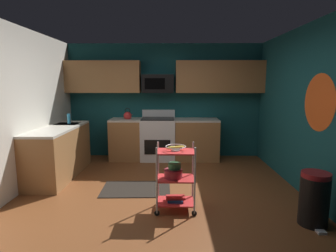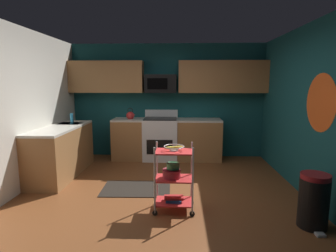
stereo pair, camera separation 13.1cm
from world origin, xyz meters
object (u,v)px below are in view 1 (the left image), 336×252
dish_soap_bottle (69,119)px  trash_can (314,199)px  kettle (128,116)px  book_stack (175,199)px  mixing_bowl_small (175,166)px  oven_range (158,138)px  rolling_cart (176,178)px  fruit_bowl (176,147)px  mixing_bowl_large (173,173)px  microwave (158,84)px

dish_soap_bottle → trash_can: bearing=-29.6°
kettle → dish_soap_bottle: size_ratio=1.32×
book_stack → kettle: 2.87m
mixing_bowl_small → book_stack: mixing_bowl_small is taller
oven_range → rolling_cart: size_ratio=1.20×
kettle → fruit_bowl: bearing=-67.6°
oven_range → kettle: size_ratio=4.17×
mixing_bowl_large → book_stack: size_ratio=0.96×
mixing_bowl_large → book_stack: mixing_bowl_large is taller
rolling_cart → trash_can: rolling_cart is taller
mixing_bowl_large → dish_soap_bottle: size_ratio=1.26×
book_stack → dish_soap_bottle: bearing=139.5°
book_stack → trash_can: size_ratio=0.40×
rolling_cart → kettle: 2.80m
mixing_bowl_large → mixing_bowl_small: bearing=53.5°
oven_range → book_stack: oven_range is taller
mixing_bowl_large → trash_can: size_ratio=0.38×
rolling_cart → microwave: bearing=97.9°
microwave → kettle: microwave is taller
rolling_cart → trash_can: bearing=-12.0°
trash_can → rolling_cart: bearing=168.0°
rolling_cart → book_stack: (0.00, -0.00, -0.29)m
mixing_bowl_small → kettle: size_ratio=0.69×
oven_range → book_stack: 2.59m
mixing_bowl_large → mixing_bowl_small: mixing_bowl_small is taller
fruit_bowl → book_stack: (0.00, -0.00, -0.71)m
microwave → book_stack: microwave is taller
kettle → microwave: bearing=9.1°
rolling_cart → book_stack: rolling_cart is taller
fruit_bowl → dish_soap_bottle: size_ratio=1.36×
fruit_bowl → mixing_bowl_large: bearing=180.0°
trash_can → dish_soap_bottle: bearing=150.4°
mixing_bowl_small → trash_can: (1.69, -0.38, -0.29)m
microwave → dish_soap_bottle: microwave is taller
mixing_bowl_small → trash_can: trash_can is taller
mixing_bowl_large → book_stack: bearing=-0.0°
rolling_cart → mixing_bowl_small: (-0.01, 0.03, 0.17)m
mixing_bowl_large → mixing_bowl_small: (0.02, 0.03, 0.10)m
kettle → trash_can: size_ratio=0.40×
oven_range → mixing_bowl_large: (0.33, -2.54, 0.04)m
rolling_cart → mixing_bowl_large: (-0.03, 0.00, 0.07)m
oven_range → dish_soap_bottle: dish_soap_bottle is taller
mixing_bowl_small → kettle: bearing=112.3°
book_stack → microwave: bearing=97.9°
trash_can → oven_range: bearing=125.1°
fruit_bowl → mixing_bowl_large: size_ratio=1.08×
kettle → book_stack: bearing=-67.6°
fruit_bowl → trash_can: 1.80m
oven_range → mixing_bowl_small: (0.35, -2.52, 0.14)m
dish_soap_bottle → trash_can: 4.37m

